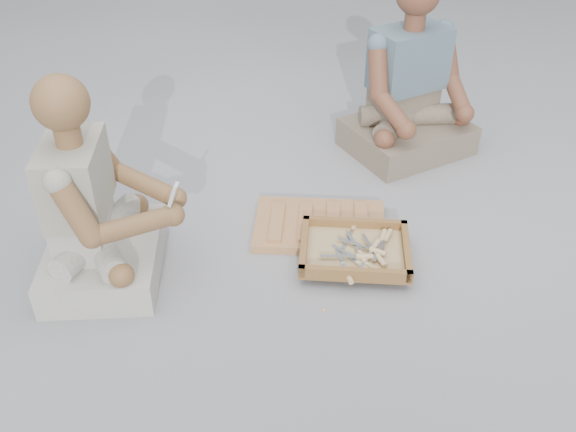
{
  "coord_description": "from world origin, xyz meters",
  "views": [
    {
      "loc": [
        -0.13,
        -1.88,
        1.74
      ],
      "look_at": [
        -0.09,
        0.14,
        0.3
      ],
      "focal_mm": 40.0,
      "sensor_mm": 36.0,
      "label": 1
    }
  ],
  "objects_px": {
    "carved_panel": "(320,226)",
    "tool_tray": "(355,250)",
    "craftsman": "(94,214)",
    "companion": "(410,95)"
  },
  "relations": [
    {
      "from": "carved_panel",
      "to": "tool_tray",
      "type": "xyz_separation_m",
      "value": [
        0.13,
        -0.23,
        0.04
      ]
    },
    {
      "from": "tool_tray",
      "to": "companion",
      "type": "height_order",
      "value": "companion"
    },
    {
      "from": "craftsman",
      "to": "companion",
      "type": "height_order",
      "value": "companion"
    },
    {
      "from": "craftsman",
      "to": "companion",
      "type": "relative_size",
      "value": 0.92
    },
    {
      "from": "tool_tray",
      "to": "companion",
      "type": "bearing_deg",
      "value": 69.01
    },
    {
      "from": "carved_panel",
      "to": "companion",
      "type": "relative_size",
      "value": 0.62
    },
    {
      "from": "tool_tray",
      "to": "companion",
      "type": "xyz_separation_m",
      "value": [
        0.37,
        0.97,
        0.26
      ]
    },
    {
      "from": "carved_panel",
      "to": "craftsman",
      "type": "bearing_deg",
      "value": -162.82
    },
    {
      "from": "tool_tray",
      "to": "craftsman",
      "type": "relative_size",
      "value": 0.56
    },
    {
      "from": "companion",
      "to": "craftsman",
      "type": "bearing_deg",
      "value": 7.65
    }
  ]
}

